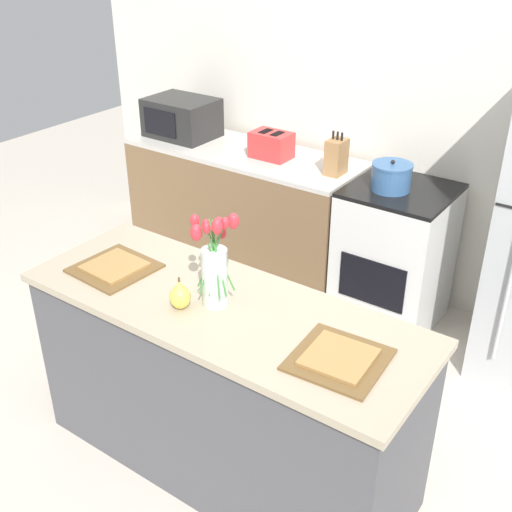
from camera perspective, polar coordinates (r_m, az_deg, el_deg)
The scene contains 13 objects.
ground_plane at distance 3.27m, azimuth -2.65°, elevation -17.70°, with size 10.00×10.00×0.00m, color beige.
back_wall at distance 4.14m, azimuth 14.53°, elevation 13.59°, with size 5.20×0.08×2.70m.
kitchen_island at distance 2.96m, azimuth -2.85°, elevation -11.65°, with size 1.80×0.66×0.90m.
back_counter at distance 4.59m, azimuth -1.08°, elevation 4.04°, with size 1.68×0.60×0.90m.
stove_range at distance 4.08m, azimuth 12.17°, elevation 0.02°, with size 0.60×0.61×0.90m.
flower_vase at distance 2.60m, azimuth -3.70°, elevation -0.90°, with size 0.18×0.18×0.43m.
pear_figurine at distance 2.66m, azimuth -6.77°, elevation -3.54°, with size 0.09×0.09×0.15m.
plate_setting_left at distance 3.01m, azimuth -12.46°, elevation -0.99°, with size 0.35×0.35×0.02m.
plate_setting_right at distance 2.40m, azimuth 7.37°, elevation -9.03°, with size 0.35×0.35×0.02m.
toaster at distance 4.26m, azimuth 1.37°, elevation 9.84°, with size 0.28×0.18×0.17m.
cooking_pot at distance 3.84m, azimuth 11.94°, elevation 6.92°, with size 0.24×0.24×0.18m.
microwave at distance 4.71m, azimuth -6.62°, elevation 12.13°, with size 0.48×0.37×0.27m.
knife_block at distance 4.00m, azimuth 7.15°, elevation 8.74°, with size 0.10×0.14×0.27m.
Camera 1 is at (1.42, -1.76, 2.37)m, focal length 45.00 mm.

